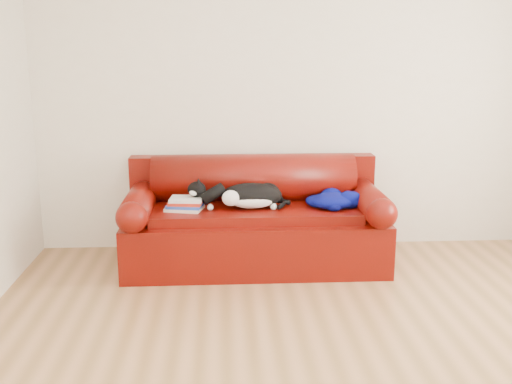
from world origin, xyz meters
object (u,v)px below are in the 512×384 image
book_stack (185,204)px  cat (251,196)px  blanket (334,200)px  sofa_base (255,237)px

book_stack → cat: size_ratio=0.45×
book_stack → blanket: size_ratio=0.63×
book_stack → blanket: (1.19, 0.02, 0.01)m
book_stack → cat: 0.52m
sofa_base → cat: 0.37m
blanket → book_stack: bearing=-178.8°
blanket → sofa_base: bearing=174.0°
book_stack → sofa_base: bearing=9.3°
cat → blanket: 0.67m
sofa_base → book_stack: size_ratio=6.58×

